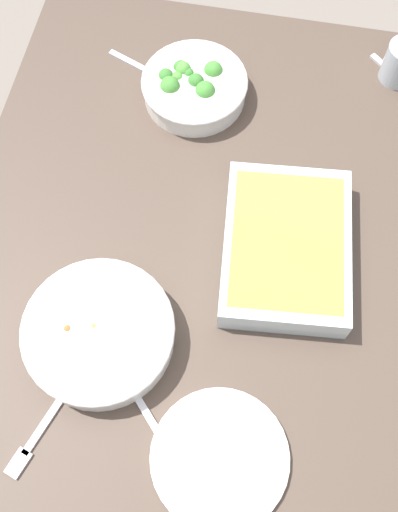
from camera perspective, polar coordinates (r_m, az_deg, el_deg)
The scene contains 9 objects.
ground_plane at distance 1.83m, azimuth 0.00°, elevation -9.58°, with size 6.00×6.00×0.00m, color slate.
dining_table at distance 1.21m, azimuth 0.00°, elevation -1.75°, with size 1.20×0.90×0.74m.
stew_bowl at distance 1.06m, azimuth -9.08°, elevation -6.94°, with size 0.25×0.25×0.06m.
broccoli_bowl at distance 1.30m, azimuth -0.45°, elevation 15.19°, with size 0.21×0.21×0.07m.
baking_dish at distance 1.11m, azimuth 7.93°, elevation 0.87°, with size 0.32×0.25×0.06m.
side_plate at distance 1.03m, azimuth 1.90°, elevation -17.89°, with size 0.22×0.22×0.01m, color white.
spoon_by_stew at distance 1.06m, azimuth -6.70°, elevation -10.99°, with size 0.14×0.13×0.01m.
spoon_by_broccoli at distance 1.35m, azimuth -4.08°, elevation 16.19°, with size 0.08×0.17×0.01m.
fork_on_table at distance 1.07m, azimuth -14.43°, elevation -15.38°, with size 0.17×0.08×0.01m.
Camera 1 is at (0.46, 0.09, 1.77)m, focal length 43.94 mm.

